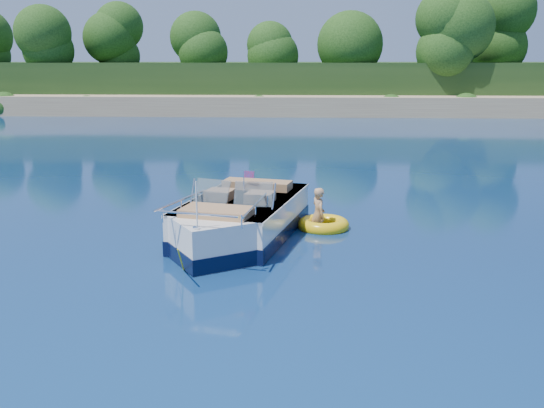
% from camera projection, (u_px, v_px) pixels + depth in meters
% --- Properties ---
extents(ground, '(160.00, 160.00, 0.00)m').
position_uv_depth(ground, '(179.00, 268.00, 12.43)').
color(ground, '#09173F').
rests_on(ground, ground).
extents(shoreline, '(170.00, 59.00, 6.00)m').
position_uv_depth(shoreline, '(281.00, 87.00, 74.19)').
color(shoreline, '#9B7B5A').
rests_on(shoreline, ground).
extents(treeline, '(150.00, 7.12, 8.19)m').
position_uv_depth(treeline, '(273.00, 44.00, 51.01)').
color(treeline, '#321D10').
rests_on(treeline, ground).
extents(motorboat, '(3.19, 6.28, 2.12)m').
position_uv_depth(motorboat, '(238.00, 223.00, 14.32)').
color(motorboat, white).
rests_on(motorboat, ground).
extents(tow_tube, '(1.53, 1.53, 0.35)m').
position_uv_depth(tow_tube, '(324.00, 225.00, 15.38)').
color(tow_tube, yellow).
rests_on(tow_tube, ground).
extents(boy, '(0.62, 0.85, 1.53)m').
position_uv_depth(boy, '(318.00, 227.00, 15.49)').
color(boy, tan).
rests_on(boy, ground).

